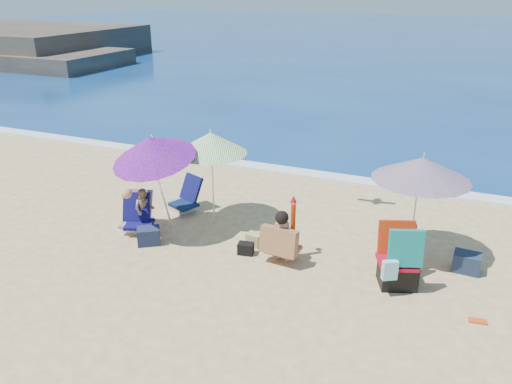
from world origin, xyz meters
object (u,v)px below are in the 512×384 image
at_px(umbrella_blue, 152,148).
at_px(camp_chair_left, 396,261).
at_px(furled_umbrella, 293,225).
at_px(chair_navy, 184,201).
at_px(camp_chair_right, 398,264).
at_px(person_center, 281,238).
at_px(umbrella_turquoise, 422,169).
at_px(chair_rainbow, 137,219).
at_px(umbrella_striped, 211,143).
at_px(person_left, 142,210).

distance_m(umbrella_blue, camp_chair_left, 4.73).
bearing_deg(furled_umbrella, chair_navy, 160.65).
distance_m(camp_chair_right, person_center, 1.98).
bearing_deg(umbrella_blue, umbrella_turquoise, 12.72).
height_order(chair_navy, chair_rainbow, same).
xyz_separation_m(umbrella_turquoise, person_center, (-2.07, -1.09, -1.19)).
height_order(umbrella_striped, furled_umbrella, umbrella_striped).
relative_size(umbrella_striped, umbrella_blue, 0.89).
xyz_separation_m(chair_rainbow, person_center, (3.09, -0.11, 0.28)).
bearing_deg(chair_navy, umbrella_blue, -83.55).
distance_m(umbrella_blue, person_left, 1.38).
bearing_deg(person_left, person_center, -2.02).
xyz_separation_m(umbrella_turquoise, furled_umbrella, (-1.96, -0.83, -1.04)).
relative_size(furled_umbrella, camp_chair_right, 1.06).
height_order(camp_chair_left, camp_chair_right, camp_chair_right).
height_order(umbrella_blue, camp_chair_left, umbrella_blue).
bearing_deg(umbrella_blue, camp_chair_right, -0.37).
bearing_deg(camp_chair_right, chair_rainbow, 178.89).
distance_m(umbrella_striped, chair_rainbow, 2.12).
bearing_deg(camp_chair_left, camp_chair_right, -79.05).
relative_size(umbrella_blue, person_left, 2.24).
xyz_separation_m(umbrella_striped, furled_umbrella, (1.97, -0.75, -1.05)).
bearing_deg(umbrella_blue, furled_umbrella, 4.56).
xyz_separation_m(chair_navy, camp_chair_right, (4.68, -1.23, 0.20)).
xyz_separation_m(chair_rainbow, camp_chair_left, (5.01, 0.23, 0.07)).
relative_size(chair_rainbow, camp_chair_right, 0.75).
xyz_separation_m(chair_rainbow, person_left, (0.14, -0.01, 0.24)).
bearing_deg(chair_navy, person_center, -24.77).
relative_size(umbrella_blue, chair_navy, 2.58).
relative_size(umbrella_turquoise, camp_chair_right, 1.99).
distance_m(chair_navy, person_center, 2.98).
xyz_separation_m(umbrella_turquoise, person_left, (-5.02, -0.99, -1.23)).
height_order(furled_umbrella, camp_chair_right, furled_umbrella).
bearing_deg(camp_chair_right, chair_navy, 165.25).
distance_m(furled_umbrella, chair_navy, 3.01).
xyz_separation_m(umbrella_blue, chair_rainbow, (-0.53, 0.07, -1.56)).
bearing_deg(person_left, furled_umbrella, 2.87).
relative_size(umbrella_striped, person_left, 2.00).
bearing_deg(person_left, umbrella_striped, 39.52).
height_order(umbrella_turquoise, camp_chair_right, umbrella_turquoise).
relative_size(chair_navy, person_left, 0.87).
bearing_deg(furled_umbrella, umbrella_striped, 159.24).
bearing_deg(umbrella_striped, umbrella_blue, -126.28).
bearing_deg(person_center, person_left, 177.98).
bearing_deg(umbrella_turquoise, chair_rainbow, -169.28).
height_order(camp_chair_right, person_left, camp_chair_right).
xyz_separation_m(umbrella_blue, furled_umbrella, (2.68, 0.21, -1.13)).
bearing_deg(camp_chair_left, furled_umbrella, -177.30).
height_order(umbrella_blue, person_center, umbrella_blue).
distance_m(umbrella_turquoise, chair_navy, 5.00).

